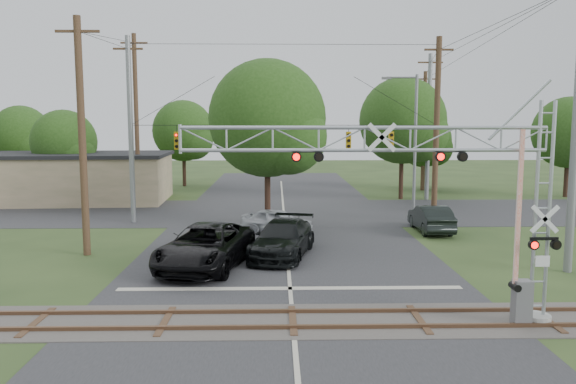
{
  "coord_description": "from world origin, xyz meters",
  "views": [
    {
      "loc": [
        -0.51,
        -15.01,
        6.2
      ],
      "look_at": [
        -0.04,
        7.5,
        3.44
      ],
      "focal_mm": 35.0,
      "sensor_mm": 36.0,
      "label": 1
    }
  ],
  "objects_px": {
    "pickup_black": "(206,246)",
    "traffic_signal_span": "(299,132)",
    "crossing_gantry": "(435,186)",
    "commercial_building": "(63,177)",
    "car_dark": "(283,239)",
    "streetlight": "(413,135)",
    "sedan_silver": "(277,221)"
  },
  "relations": [
    {
      "from": "crossing_gantry",
      "to": "pickup_black",
      "type": "height_order",
      "value": "crossing_gantry"
    },
    {
      "from": "pickup_black",
      "to": "traffic_signal_span",
      "type": "bearing_deg",
      "value": 79.59
    },
    {
      "from": "pickup_black",
      "to": "streetlight",
      "type": "bearing_deg",
      "value": 62.37
    },
    {
      "from": "traffic_signal_span",
      "to": "car_dark",
      "type": "xyz_separation_m",
      "value": [
        -1.12,
        -9.21,
        -4.81
      ]
    },
    {
      "from": "car_dark",
      "to": "sedan_silver",
      "type": "xyz_separation_m",
      "value": [
        -0.25,
        5.64,
        -0.14
      ]
    },
    {
      "from": "streetlight",
      "to": "commercial_building",
      "type": "bearing_deg",
      "value": 168.48
    },
    {
      "from": "crossing_gantry",
      "to": "commercial_building",
      "type": "distance_m",
      "value": 35.75
    },
    {
      "from": "car_dark",
      "to": "sedan_silver",
      "type": "distance_m",
      "value": 5.64
    },
    {
      "from": "crossing_gantry",
      "to": "streetlight",
      "type": "height_order",
      "value": "streetlight"
    },
    {
      "from": "crossing_gantry",
      "to": "traffic_signal_span",
      "type": "relative_size",
      "value": 0.59
    },
    {
      "from": "pickup_black",
      "to": "car_dark",
      "type": "relative_size",
      "value": 1.15
    },
    {
      "from": "crossing_gantry",
      "to": "commercial_building",
      "type": "xyz_separation_m",
      "value": [
        -21.81,
        28.23,
        -2.39
      ]
    },
    {
      "from": "streetlight",
      "to": "pickup_black",
      "type": "bearing_deg",
      "value": -129.08
    },
    {
      "from": "crossing_gantry",
      "to": "car_dark",
      "type": "bearing_deg",
      "value": 116.12
    },
    {
      "from": "traffic_signal_span",
      "to": "pickup_black",
      "type": "relative_size",
      "value": 2.91
    },
    {
      "from": "car_dark",
      "to": "streetlight",
      "type": "xyz_separation_m",
      "value": [
        9.32,
        13.65,
        4.53
      ]
    },
    {
      "from": "traffic_signal_span",
      "to": "commercial_building",
      "type": "distance_m",
      "value": 21.24
    },
    {
      "from": "traffic_signal_span",
      "to": "sedan_silver",
      "type": "relative_size",
      "value": 4.75
    },
    {
      "from": "car_dark",
      "to": "sedan_silver",
      "type": "height_order",
      "value": "car_dark"
    },
    {
      "from": "pickup_black",
      "to": "car_dark",
      "type": "distance_m",
      "value": 3.89
    },
    {
      "from": "crossing_gantry",
      "to": "streetlight",
      "type": "bearing_deg",
      "value": 78.03
    },
    {
      "from": "pickup_black",
      "to": "car_dark",
      "type": "height_order",
      "value": "pickup_black"
    },
    {
      "from": "sedan_silver",
      "to": "streetlight",
      "type": "bearing_deg",
      "value": -28.9
    },
    {
      "from": "sedan_silver",
      "to": "streetlight",
      "type": "height_order",
      "value": "streetlight"
    },
    {
      "from": "crossing_gantry",
      "to": "streetlight",
      "type": "xyz_separation_m",
      "value": [
        4.83,
        22.8,
        1.04
      ]
    },
    {
      "from": "crossing_gantry",
      "to": "pickup_black",
      "type": "relative_size",
      "value": 1.73
    },
    {
      "from": "traffic_signal_span",
      "to": "pickup_black",
      "type": "bearing_deg",
      "value": -111.86
    },
    {
      "from": "car_dark",
      "to": "traffic_signal_span",
      "type": "bearing_deg",
      "value": 96.43
    },
    {
      "from": "crossing_gantry",
      "to": "commercial_building",
      "type": "relative_size",
      "value": 0.67
    },
    {
      "from": "crossing_gantry",
      "to": "commercial_building",
      "type": "bearing_deg",
      "value": 127.69
    },
    {
      "from": "sedan_silver",
      "to": "streetlight",
      "type": "distance_m",
      "value": 13.33
    },
    {
      "from": "car_dark",
      "to": "commercial_building",
      "type": "relative_size",
      "value": 0.34
    }
  ]
}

